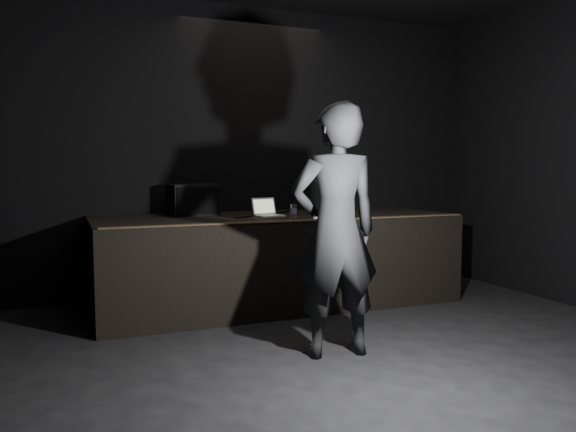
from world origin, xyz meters
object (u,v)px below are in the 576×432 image
(stage_monitor, at_px, (193,200))
(person, at_px, (335,231))
(beer_can, at_px, (294,212))
(laptop, at_px, (267,211))
(stage_riser, at_px, (276,259))

(stage_monitor, xyz_separation_m, person, (0.67, -2.21, -0.15))
(beer_can, bearing_deg, person, -99.07)
(laptop, height_order, person, person)
(laptop, relative_size, person, 0.16)
(person, bearing_deg, laptop, -87.87)
(beer_can, xyz_separation_m, person, (-0.22, -1.40, -0.05))
(person, bearing_deg, stage_riser, -91.57)
(beer_can, bearing_deg, laptop, 110.40)
(stage_monitor, height_order, beer_can, stage_monitor)
(beer_can, bearing_deg, stage_monitor, 137.68)
(stage_riser, relative_size, stage_monitor, 7.08)
(person, bearing_deg, beer_can, -94.66)
(stage_riser, xyz_separation_m, beer_can, (0.03, -0.46, 0.58))
(stage_riser, distance_m, laptop, 0.57)
(stage_riser, relative_size, laptop, 11.83)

